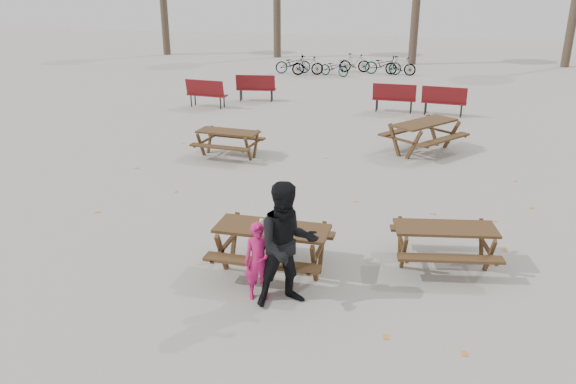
% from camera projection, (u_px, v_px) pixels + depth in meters
% --- Properties ---
extents(ground, '(80.00, 80.00, 0.00)m').
position_uv_depth(ground, '(273.00, 270.00, 9.13)').
color(ground, gray).
rests_on(ground, ground).
extents(main_picnic_table, '(1.80, 1.45, 0.78)m').
position_uv_depth(main_picnic_table, '(272.00, 238.00, 8.92)').
color(main_picnic_table, '#362313').
rests_on(main_picnic_table, ground).
extents(food_tray, '(0.18, 0.11, 0.03)m').
position_uv_depth(food_tray, '(289.00, 229.00, 8.74)').
color(food_tray, white).
rests_on(food_tray, main_picnic_table).
extents(bread_roll, '(0.14, 0.06, 0.05)m').
position_uv_depth(bread_roll, '(289.00, 227.00, 8.73)').
color(bread_roll, tan).
rests_on(bread_roll, food_tray).
extents(soda_bottle, '(0.07, 0.07, 0.17)m').
position_uv_depth(soda_bottle, '(261.00, 224.00, 8.78)').
color(soda_bottle, silver).
rests_on(soda_bottle, main_picnic_table).
extents(child, '(0.51, 0.43, 1.20)m').
position_uv_depth(child, '(259.00, 261.00, 8.16)').
color(child, '#BC175E').
rests_on(child, ground).
extents(adult, '(1.14, 1.06, 1.87)m').
position_uv_depth(adult, '(287.00, 245.00, 7.90)').
color(adult, black).
rests_on(adult, ground).
extents(picnic_table_east, '(1.83, 1.58, 0.70)m').
position_uv_depth(picnic_table_east, '(443.00, 246.00, 9.17)').
color(picnic_table_east, '#362313').
rests_on(picnic_table_east, ground).
extents(picnic_table_north, '(1.72, 1.43, 0.70)m').
position_uv_depth(picnic_table_north, '(228.00, 144.00, 14.85)').
color(picnic_table_north, '#362313').
rests_on(picnic_table_north, ground).
extents(picnic_table_far, '(2.43, 2.51, 0.84)m').
position_uv_depth(picnic_table_far, '(424.00, 137.00, 15.23)').
color(picnic_table_far, '#362313').
rests_on(picnic_table_far, ground).
extents(park_bench_row, '(10.00, 2.21, 1.03)m').
position_uv_depth(park_bench_row, '(322.00, 95.00, 20.30)').
color(park_bench_row, maroon).
rests_on(park_bench_row, ground).
extents(bicycle_row, '(6.95, 2.28, 0.94)m').
position_uv_depth(bicycle_row, '(344.00, 65.00, 27.65)').
color(bicycle_row, black).
rests_on(bicycle_row, ground).
extents(fallen_leaves, '(11.00, 11.00, 0.01)m').
position_uv_depth(fallen_leaves, '(331.00, 215.00, 11.27)').
color(fallen_leaves, '#C47F2F').
rests_on(fallen_leaves, ground).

